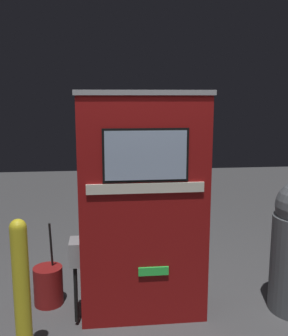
% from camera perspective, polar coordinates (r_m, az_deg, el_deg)
% --- Properties ---
extents(ground_plane, '(14.00, 14.00, 0.00)m').
position_cam_1_polar(ground_plane, '(3.52, 0.23, -21.88)').
color(ground_plane, '#4C4C4F').
extents(gas_pump, '(1.15, 0.52, 1.93)m').
position_cam_1_polar(gas_pump, '(3.34, -0.26, -5.48)').
color(gas_pump, maroon).
rests_on(gas_pump, ground_plane).
extents(safety_bollard, '(0.12, 0.12, 1.07)m').
position_cam_1_polar(safety_bollard, '(2.98, -17.33, -16.48)').
color(safety_bollard, yellow).
rests_on(safety_bollard, ground_plane).
extents(squeegee_bucket, '(0.26, 0.26, 0.79)m').
position_cam_1_polar(squeegee_bucket, '(3.84, -13.70, -16.20)').
color(squeegee_bucket, maroon).
rests_on(squeegee_bucket, ground_plane).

